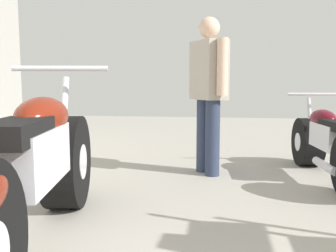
# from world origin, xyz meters

# --- Properties ---
(ground_plane) EXTENTS (15.13, 15.13, 0.00)m
(ground_plane) POSITION_xyz_m (0.00, 3.15, 0.00)
(ground_plane) COLOR #A8A399
(motorcycle_maroon_cruiser) EXTENTS (0.80, 2.31, 1.08)m
(motorcycle_maroon_cruiser) POSITION_xyz_m (-0.51, 2.15, 0.44)
(motorcycle_maroon_cruiser) COLOR black
(motorcycle_maroon_cruiser) RESTS_ON ground_plane
(motorcycle_black_naked) EXTENTS (0.54, 1.82, 0.84)m
(motorcycle_black_naked) POSITION_xyz_m (1.56, 4.09, 0.34)
(motorcycle_black_naked) COLOR black
(motorcycle_black_naked) RESTS_ON ground_plane
(mechanic_in_blue) EXTENTS (0.42, 0.61, 1.62)m
(mechanic_in_blue) POSITION_xyz_m (0.37, 4.20, 0.92)
(mechanic_in_blue) COLOR #2D3851
(mechanic_in_blue) RESTS_ON ground_plane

